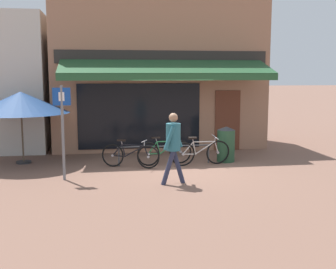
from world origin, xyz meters
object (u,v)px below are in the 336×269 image
Objects in this scene: pedestrian_adult at (173,141)px; parking_sign at (62,123)px; bicycle_silver at (201,152)px; litter_bin at (226,144)px; bicycle_black at (130,155)px; cafe_parasol at (21,103)px; bicycle_green at (165,152)px.

parking_sign is at bearing -7.62° from pedestrian_adult.
litter_bin reaches higher than bicycle_silver.
litter_bin is 5.04m from parking_sign.
bicycle_black is 3.64m from cafe_parasol.
cafe_parasol reaches higher than pedestrian_adult.
parking_sign is at bearing -164.38° from bicycle_green.
pedestrian_adult is 2.82m from parking_sign.
bicycle_silver is at bearing -28.64° from bicycle_green.
bicycle_green is 0.94× the size of bicycle_silver.
bicycle_green is 0.97× the size of pedestrian_adult.
parking_sign is 0.84× the size of cafe_parasol.
bicycle_green is at bearing 27.06° from parking_sign.
bicycle_silver reaches higher than bicycle_black.
parking_sign reaches higher than bicycle_black.
bicycle_black is 0.90× the size of bicycle_silver.
bicycle_green is at bearing -83.71° from pedestrian_adult.
parking_sign is (-1.75, -1.14, 1.10)m from bicycle_black.
pedestrian_adult is at bearing -104.57° from bicycle_green.
parking_sign is at bearing -58.43° from cafe_parasol.
bicycle_black is 2.37m from parking_sign.
bicycle_green is 1.57× the size of litter_bin.
bicycle_green is 3.32m from parking_sign.
bicycle_black is at bearing -55.51° from pedestrian_adult.
pedestrian_adult is 1.62× the size of litter_bin.
litter_bin is at bearing 29.61° from bicycle_black.
cafe_parasol is at bearing 157.37° from bicycle_green.
pedestrian_adult is 0.62× the size of cafe_parasol.
cafe_parasol is at bearing -177.42° from bicycle_black.
parking_sign is (-2.79, -1.43, 1.09)m from bicycle_green.
pedestrian_adult is 3.16m from litter_bin.
litter_bin is 0.38× the size of cafe_parasol.
cafe_parasol reaches higher than bicycle_black.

